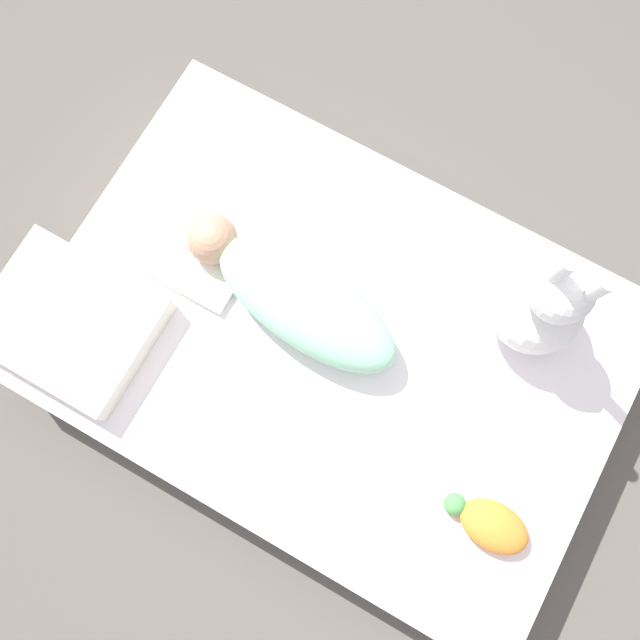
# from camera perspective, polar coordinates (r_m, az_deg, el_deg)

# --- Properties ---
(ground_plane) EXTENTS (12.00, 12.00, 0.00)m
(ground_plane) POSITION_cam_1_polar(r_m,az_deg,el_deg) (1.66, 1.07, -3.02)
(ground_plane) COLOR #514C47
(bed_mattress) EXTENTS (1.33, 0.92, 0.22)m
(bed_mattress) POSITION_cam_1_polar(r_m,az_deg,el_deg) (1.55, 1.14, -2.40)
(bed_mattress) COLOR white
(bed_mattress) RESTS_ON ground_plane
(burp_cloth) EXTENTS (0.25, 0.16, 0.02)m
(burp_cloth) POSITION_cam_1_polar(r_m,az_deg,el_deg) (1.51, -11.45, 5.48)
(burp_cloth) COLOR white
(burp_cloth) RESTS_ON bed_mattress
(swaddled_baby) EXTENTS (0.57, 0.25, 0.14)m
(swaddled_baby) POSITION_cam_1_polar(r_m,az_deg,el_deg) (1.40, -2.30, 2.20)
(swaddled_baby) COLOR #99D6B2
(swaddled_baby) RESTS_ON bed_mattress
(pillow) EXTENTS (0.37, 0.30, 0.07)m
(pillow) POSITION_cam_1_polar(r_m,az_deg,el_deg) (1.53, -21.85, -0.15)
(pillow) COLOR white
(pillow) RESTS_ON bed_mattress
(bunny_plush) EXTENTS (0.20, 0.20, 0.38)m
(bunny_plush) POSITION_cam_1_polar(r_m,az_deg,el_deg) (1.40, 19.60, 1.32)
(bunny_plush) COLOR white
(bunny_plush) RESTS_ON bed_mattress
(turtle_plush) EXTENTS (0.19, 0.10, 0.06)m
(turtle_plush) POSITION_cam_1_polar(r_m,az_deg,el_deg) (1.45, 15.25, -17.53)
(turtle_plush) COLOR orange
(turtle_plush) RESTS_ON bed_mattress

